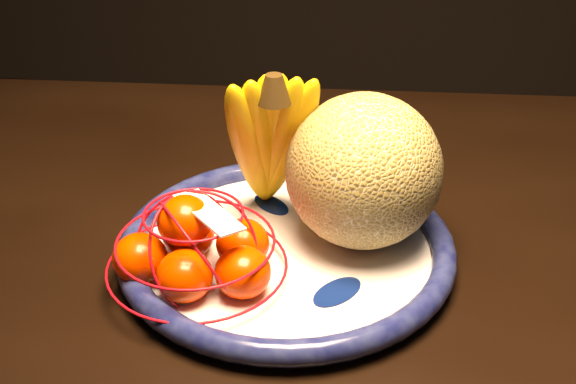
# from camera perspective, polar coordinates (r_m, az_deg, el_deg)

# --- Properties ---
(dining_table) EXTENTS (1.49, 0.94, 0.72)m
(dining_table) POSITION_cam_1_polar(r_m,az_deg,el_deg) (0.77, -3.55, -9.37)
(dining_table) COLOR black
(dining_table) RESTS_ON ground
(fruit_bowl) EXTENTS (0.33, 0.33, 0.03)m
(fruit_bowl) POSITION_cam_1_polar(r_m,az_deg,el_deg) (0.71, -0.11, -4.39)
(fruit_bowl) COLOR white
(fruit_bowl) RESTS_ON dining_table
(cantaloupe) EXTENTS (0.15, 0.15, 0.15)m
(cantaloupe) POSITION_cam_1_polar(r_m,az_deg,el_deg) (0.69, 5.99, 1.66)
(cantaloupe) COLOR olive
(cantaloupe) RESTS_ON fruit_bowl
(banana_bunch) EXTENTS (0.12, 0.12, 0.18)m
(banana_bunch) POSITION_cam_1_polar(r_m,az_deg,el_deg) (0.71, -1.52, 4.42)
(banana_bunch) COLOR gold
(banana_bunch) RESTS_ON fruit_bowl
(mandarin_bag) EXTENTS (0.20, 0.20, 0.10)m
(mandarin_bag) POSITION_cam_1_polar(r_m,az_deg,el_deg) (0.66, -7.21, -4.59)
(mandarin_bag) COLOR #FF4300
(mandarin_bag) RESTS_ON fruit_bowl
(price_tag) EXTENTS (0.07, 0.07, 0.01)m
(price_tag) POSITION_cam_1_polar(r_m,az_deg,el_deg) (0.63, -6.27, -1.60)
(price_tag) COLOR white
(price_tag) RESTS_ON mandarin_bag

